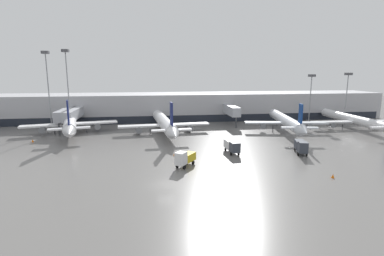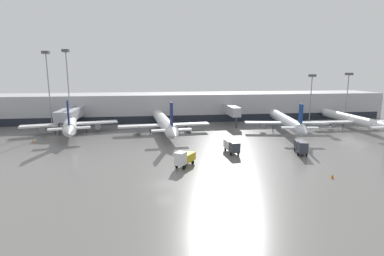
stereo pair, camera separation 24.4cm
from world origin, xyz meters
TOP-DOWN VIEW (x-y plane):
  - ground_plane at (0.00, 0.00)m, footprint 320.00×320.00m
  - terminal_building at (-0.15, 61.78)m, footprint 160.00×31.66m
  - parked_jet_0 at (34.90, 34.47)m, footprint 22.50×34.81m
  - parked_jet_1 at (-23.74, 41.46)m, footprint 24.85×35.52m
  - parked_jet_2 at (57.25, 36.51)m, footprint 26.25×37.53m
  - parked_jet_3 at (1.66, 37.99)m, footprint 24.87×36.66m
  - service_truck_0 at (14.46, 15.57)m, footprint 2.20×5.68m
  - service_truck_1 at (3.84, 8.09)m, footprint 4.25×4.93m
  - service_truck_2 at (28.32, 13.17)m, footprint 3.21×5.78m
  - traffic_cone_0 at (2.56, 15.32)m, footprint 0.46×0.46m
  - traffic_cone_1 at (26.39, -0.94)m, footprint 0.48×0.48m
  - traffic_cone_2 at (16.02, 23.76)m, footprint 0.39×0.39m
  - traffic_cone_3 at (-30.04, 31.55)m, footprint 0.50×0.50m
  - apron_light_mast_0 at (50.21, 49.72)m, footprint 1.80×1.80m
  - apron_light_mast_1 at (-30.74, 48.27)m, footprint 1.80×1.80m
  - apron_light_mast_2 at (62.05, 48.25)m, footprint 1.80×1.80m
  - apron_light_mast_3 at (-25.59, 49.09)m, footprint 1.80×1.80m

SIDE VIEW (x-z plane):
  - ground_plane at x=0.00m, z-range 0.00..0.00m
  - traffic_cone_2 at x=16.02m, z-range 0.00..0.56m
  - traffic_cone_0 at x=2.56m, z-range 0.00..0.63m
  - traffic_cone_3 at x=-30.04m, z-range 0.00..0.64m
  - traffic_cone_1 at x=26.39m, z-range 0.00..0.67m
  - service_truck_1 at x=3.84m, z-range 0.10..3.02m
  - service_truck_0 at x=14.46m, z-range 0.25..2.90m
  - service_truck_2 at x=28.32m, z-range 0.21..3.05m
  - parked_jet_2 at x=57.25m, z-range -2.14..7.38m
  - parked_jet_3 at x=1.66m, z-range -2.06..7.59m
  - parked_jet_1 at x=-23.74m, z-range -2.01..8.05m
  - parked_jet_0 at x=34.90m, z-range -1.41..7.76m
  - terminal_building at x=-0.15m, z-range 0.00..9.00m
  - apron_light_mast_0 at x=50.21m, z-range 4.76..20.41m
  - apron_light_mast_2 at x=62.05m, z-range 4.87..21.03m
  - apron_light_mast_1 at x=-30.74m, z-range 5.97..28.17m
  - apron_light_mast_3 at x=-25.59m, z-range 6.06..28.83m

